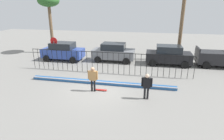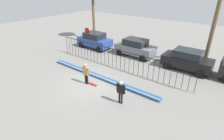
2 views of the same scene
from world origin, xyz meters
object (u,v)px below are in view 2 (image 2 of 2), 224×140
at_px(skateboarder, 86,72).
at_px(parked_car_black, 187,60).
at_px(camera_operator, 121,90).
at_px(skateboard, 93,84).
at_px(parked_car_gray, 135,47).
at_px(stop_sign, 87,35).
at_px(parked_car_blue, 95,40).

distance_m(skateboarder, parked_car_black, 9.22).
bearing_deg(parked_car_black, skateboarder, -123.27).
bearing_deg(camera_operator, parked_car_black, -46.18).
distance_m(skateboard, camera_operator, 3.29).
distance_m(skateboarder, parked_car_gray, 7.57).
bearing_deg(skateboarder, stop_sign, 150.43).
height_order(skateboard, stop_sign, stop_sign).
relative_size(camera_operator, stop_sign, 0.67).
bearing_deg(skateboarder, parked_car_blue, 144.88).
distance_m(skateboard, parked_car_blue, 9.01).
bearing_deg(parked_car_gray, skateboarder, -93.28).
bearing_deg(camera_operator, parked_car_blue, 17.91).
xyz_separation_m(skateboarder, parked_car_gray, (-0.06, 7.57, -0.07)).
height_order(skateboard, parked_car_black, parked_car_black).
bearing_deg(camera_operator, skateboard, 45.97).
bearing_deg(camera_operator, stop_sign, 21.92).
relative_size(skateboard, parked_car_blue, 0.19).
bearing_deg(parked_car_gray, parked_car_black, -5.19).
height_order(camera_operator, parked_car_black, parked_car_black).
xyz_separation_m(skateboard, parked_car_blue, (-5.91, 6.74, 0.91)).
height_order(camera_operator, parked_car_gray, parked_car_gray).
distance_m(skateboarder, camera_operator, 3.63).
height_order(skateboard, parked_car_gray, parked_car_gray).
bearing_deg(camera_operator, skateboarder, 50.07).
height_order(skateboarder, parked_car_black, parked_car_black).
bearing_deg(stop_sign, parked_car_blue, 37.00).
distance_m(camera_operator, parked_car_blue, 11.62).
relative_size(parked_car_gray, stop_sign, 1.72).
bearing_deg(skateboard, stop_sign, 127.83).
relative_size(skateboarder, camera_operator, 1.03).
xyz_separation_m(camera_operator, parked_car_blue, (-9.00, 7.35, -0.04)).
bearing_deg(parked_car_blue, stop_sign, -138.98).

